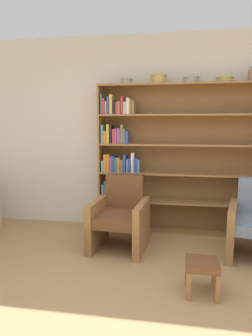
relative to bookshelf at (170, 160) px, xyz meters
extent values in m
cube|color=silver|center=(-0.32, 0.17, 0.36)|extent=(12.00, 0.06, 2.75)
cube|color=olive|center=(-0.98, -0.02, 0.01)|extent=(0.02, 0.30, 2.05)
cube|color=olive|center=(0.22, -0.02, 1.02)|extent=(2.37, 0.30, 0.03)
cube|color=olive|center=(0.22, -0.02, -1.01)|extent=(2.37, 0.30, 0.03)
cube|color=brown|center=(0.22, 0.12, 0.01)|extent=(2.37, 0.01, 2.05)
cube|color=red|center=(-0.93, -0.08, -0.89)|extent=(0.02, 0.15, 0.21)
cube|color=gold|center=(-0.91, -0.09, -0.91)|extent=(0.02, 0.13, 0.17)
cube|color=#334CB2|center=(-0.87, -0.08, -0.88)|extent=(0.04, 0.14, 0.23)
cube|color=black|center=(-0.82, -0.06, -0.86)|extent=(0.04, 0.18, 0.26)
cube|color=red|center=(-0.79, -0.07, -0.90)|extent=(0.02, 0.16, 0.19)
cube|color=#334CB2|center=(-0.76, -0.08, -0.86)|extent=(0.02, 0.14, 0.27)
cube|color=#B2A899|center=(-0.73, -0.06, -0.89)|extent=(0.03, 0.18, 0.21)
cube|color=#388C47|center=(-0.69, -0.09, -0.89)|extent=(0.03, 0.12, 0.20)
cube|color=gold|center=(-0.66, -0.08, -0.88)|extent=(0.03, 0.14, 0.23)
cube|color=white|center=(-0.62, -0.09, -0.89)|extent=(0.04, 0.13, 0.21)
cube|color=#7F6B4C|center=(-0.58, -0.07, -0.88)|extent=(0.04, 0.17, 0.23)
cube|color=olive|center=(0.22, -0.02, -0.58)|extent=(2.37, 0.30, 0.03)
cube|color=#669EB2|center=(-0.93, -0.07, -0.46)|extent=(0.03, 0.16, 0.21)
cube|color=#4C756B|center=(-0.90, -0.06, -0.43)|extent=(0.02, 0.17, 0.27)
cube|color=white|center=(-0.87, -0.05, -0.45)|extent=(0.02, 0.20, 0.25)
cube|color=orange|center=(-0.84, -0.07, -0.46)|extent=(0.03, 0.16, 0.22)
cube|color=#7F6B4C|center=(-0.81, -0.08, -0.48)|extent=(0.03, 0.14, 0.17)
cube|color=#994C99|center=(-0.77, -0.07, -0.46)|extent=(0.03, 0.17, 0.22)
cube|color=red|center=(-0.73, -0.06, -0.48)|extent=(0.03, 0.19, 0.18)
cube|color=gold|center=(-0.69, -0.06, -0.48)|extent=(0.02, 0.19, 0.18)
cube|color=olive|center=(0.22, -0.02, -0.18)|extent=(2.37, 0.30, 0.02)
cube|color=#669EB2|center=(-0.93, -0.06, -0.09)|extent=(0.03, 0.18, 0.16)
cube|color=orange|center=(-0.90, -0.07, -0.05)|extent=(0.04, 0.16, 0.25)
cube|color=orange|center=(-0.85, -0.09, -0.05)|extent=(0.04, 0.13, 0.25)
cube|color=#994C99|center=(-0.81, -0.06, -0.06)|extent=(0.03, 0.19, 0.22)
cube|color=#334CB2|center=(-0.78, -0.06, -0.06)|extent=(0.03, 0.19, 0.22)
cube|color=#4C756B|center=(-0.74, -0.08, -0.07)|extent=(0.03, 0.14, 0.21)
cube|color=orange|center=(-0.70, -0.09, -0.07)|extent=(0.03, 0.12, 0.20)
cube|color=#7F6B4C|center=(-0.66, -0.09, -0.08)|extent=(0.04, 0.13, 0.18)
cube|color=#334CB2|center=(-0.62, -0.06, -0.05)|extent=(0.03, 0.18, 0.25)
cube|color=#669EB2|center=(-0.58, -0.06, -0.08)|extent=(0.03, 0.19, 0.18)
cube|color=#334CB2|center=(-0.55, -0.09, -0.07)|extent=(0.03, 0.13, 0.20)
cube|color=white|center=(-0.51, -0.08, -0.03)|extent=(0.04, 0.15, 0.27)
cube|color=#334CB2|center=(-0.46, -0.08, -0.07)|extent=(0.04, 0.15, 0.20)
cube|color=#669EB2|center=(-0.42, -0.09, -0.08)|extent=(0.02, 0.13, 0.18)
cube|color=olive|center=(0.22, -0.02, 0.22)|extent=(2.37, 0.30, 0.02)
cube|color=#669EB2|center=(-0.93, -0.07, 0.36)|extent=(0.03, 0.17, 0.25)
cube|color=orange|center=(-0.89, -0.05, 0.32)|extent=(0.04, 0.20, 0.17)
cube|color=gold|center=(-0.85, -0.07, 0.36)|extent=(0.04, 0.17, 0.26)
cube|color=black|center=(-0.81, -0.06, 0.36)|extent=(0.03, 0.19, 0.25)
cube|color=red|center=(-0.77, -0.08, 0.33)|extent=(0.03, 0.15, 0.20)
cube|color=#994C99|center=(-0.74, -0.06, 0.33)|extent=(0.03, 0.18, 0.20)
cube|color=#994C99|center=(-0.70, -0.07, 0.34)|extent=(0.04, 0.17, 0.21)
cube|color=#7F6B4C|center=(-0.66, -0.06, 0.36)|extent=(0.03, 0.18, 0.26)
cube|color=#4C756B|center=(-0.63, -0.08, 0.33)|extent=(0.03, 0.15, 0.21)
cube|color=#334CB2|center=(-0.59, -0.08, 0.31)|extent=(0.04, 0.14, 0.17)
cube|color=olive|center=(0.22, -0.02, 0.62)|extent=(2.37, 0.30, 0.02)
cube|color=#4C756B|center=(-0.94, -0.06, 0.77)|extent=(0.02, 0.18, 0.27)
cube|color=red|center=(-0.91, -0.09, 0.74)|extent=(0.03, 0.13, 0.21)
cube|color=#B2A899|center=(-0.88, -0.08, 0.72)|extent=(0.02, 0.14, 0.17)
cube|color=#334CB2|center=(-0.84, -0.08, 0.75)|extent=(0.03, 0.13, 0.24)
cube|color=gold|center=(-0.80, -0.09, 0.76)|extent=(0.04, 0.13, 0.26)
cube|color=black|center=(-0.76, -0.09, 0.73)|extent=(0.03, 0.13, 0.19)
cube|color=red|center=(-0.73, -0.06, 0.71)|extent=(0.02, 0.18, 0.17)
cube|color=#7F6B4C|center=(-0.70, -0.08, 0.71)|extent=(0.04, 0.15, 0.17)
cube|color=red|center=(-0.65, -0.08, 0.75)|extent=(0.03, 0.14, 0.23)
cube|color=#B2A899|center=(-0.61, -0.09, 0.71)|extent=(0.04, 0.12, 0.16)
cube|color=white|center=(-0.57, -0.07, 0.74)|extent=(0.04, 0.16, 0.21)
cube|color=orange|center=(-0.54, -0.09, 0.73)|extent=(0.02, 0.13, 0.19)
cube|color=#7F6B4C|center=(-0.50, -0.06, 0.72)|extent=(0.04, 0.18, 0.18)
cylinder|color=gray|center=(-0.61, -0.02, 1.07)|extent=(0.15, 0.15, 0.08)
torus|color=gray|center=(-0.61, -0.02, 1.10)|extent=(0.17, 0.17, 0.02)
cylinder|color=tan|center=(-0.17, -0.02, 1.09)|extent=(0.20, 0.20, 0.11)
torus|color=tan|center=(-0.17, -0.02, 1.14)|extent=(0.23, 0.23, 0.02)
cylinder|color=gray|center=(0.26, -0.02, 1.07)|extent=(0.19, 0.19, 0.08)
torus|color=gray|center=(0.26, -0.02, 1.10)|extent=(0.21, 0.21, 0.02)
cylinder|color=tan|center=(0.68, -0.02, 1.06)|extent=(0.20, 0.20, 0.07)
torus|color=tan|center=(0.68, -0.02, 1.09)|extent=(0.23, 0.23, 0.02)
cube|color=olive|center=(-0.32, -1.06, -0.84)|extent=(0.08, 0.08, 0.36)
cube|color=olive|center=(-0.89, -1.01, -0.84)|extent=(0.08, 0.08, 0.36)
cube|color=olive|center=(-0.27, -0.45, -0.84)|extent=(0.08, 0.08, 0.36)
cube|color=olive|center=(-0.84, -0.40, -0.84)|extent=(0.08, 0.08, 0.36)
cube|color=brown|center=(-0.58, -0.73, -0.63)|extent=(0.53, 0.68, 0.12)
cube|color=brown|center=(-0.56, -0.45, -0.37)|extent=(0.49, 0.16, 0.46)
cube|color=olive|center=(-0.30, -0.76, -0.72)|extent=(0.14, 0.68, 0.60)
cube|color=olive|center=(-0.86, -0.71, -0.72)|extent=(0.14, 0.68, 0.60)
cube|color=olive|center=(0.67, -0.97, -0.84)|extent=(0.08, 0.08, 0.36)
cube|color=olive|center=(0.80, -0.37, -0.84)|extent=(0.08, 0.08, 0.36)
cube|color=olive|center=(0.74, -0.67, -0.72)|extent=(0.23, 0.68, 0.60)
cube|color=olive|center=(0.21, -1.46, -0.89)|extent=(0.04, 0.04, 0.25)
cube|color=olive|center=(0.46, -1.46, -0.89)|extent=(0.04, 0.04, 0.25)
cube|color=olive|center=(0.21, -1.70, -0.89)|extent=(0.04, 0.04, 0.25)
cube|color=olive|center=(0.46, -1.70, -0.89)|extent=(0.04, 0.04, 0.25)
cube|color=brown|center=(0.33, -1.58, -0.74)|extent=(0.29, 0.29, 0.06)
camera|label=1|loc=(0.07, -4.17, 0.50)|focal=32.00mm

